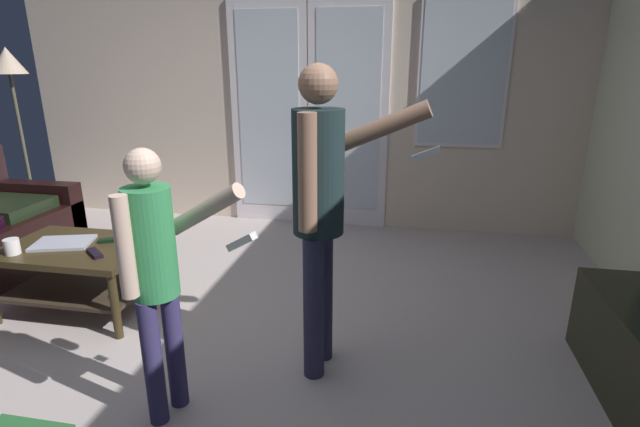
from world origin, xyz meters
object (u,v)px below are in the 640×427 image
at_px(laptop_closed, 63,243).
at_px(floor_lamp, 11,78).
at_px(cup_near_edge, 12,247).
at_px(tv_remote_black, 113,240).
at_px(dvd_remote_slim, 95,253).
at_px(coffee_table, 80,263).
at_px(person_child, 156,265).
at_px(person_adult, 321,198).

bearing_deg(laptop_closed, floor_lamp, 119.48).
relative_size(laptop_closed, cup_near_edge, 3.60).
xyz_separation_m(floor_lamp, tv_remote_black, (1.61, -1.16, -0.97)).
distance_m(laptop_closed, cup_near_edge, 0.27).
bearing_deg(dvd_remote_slim, cup_near_edge, -132.20).
height_order(coffee_table, person_child, person_child).
height_order(laptop_closed, tv_remote_black, tv_remote_black).
relative_size(coffee_table, laptop_closed, 2.64).
xyz_separation_m(coffee_table, dvd_remote_slim, (0.21, -0.12, 0.13)).
distance_m(floor_lamp, cup_near_edge, 2.07).
bearing_deg(person_child, dvd_remote_slim, 139.80).
bearing_deg(person_child, tv_remote_black, 132.71).
relative_size(floor_lamp, dvd_remote_slim, 9.90).
xyz_separation_m(tv_remote_black, dvd_remote_slim, (0.03, -0.22, 0.00)).
xyz_separation_m(laptop_closed, dvd_remote_slim, (0.31, -0.12, 0.00)).
relative_size(laptop_closed, tv_remote_black, 2.01).
bearing_deg(dvd_remote_slim, coffee_table, -169.99).
bearing_deg(laptop_closed, cup_near_edge, -150.14).
height_order(coffee_table, cup_near_edge, cup_near_edge).
relative_size(coffee_table, person_adult, 0.58).
bearing_deg(cup_near_edge, coffee_table, 34.44).
height_order(person_adult, laptop_closed, person_adult).
xyz_separation_m(person_child, floor_lamp, (-2.45, 2.07, 0.68)).
height_order(person_child, cup_near_edge, person_child).
height_order(coffee_table, laptop_closed, laptop_closed).
xyz_separation_m(person_child, dvd_remote_slim, (-0.81, 0.69, -0.29)).
distance_m(person_adult, laptop_closed, 1.83).
height_order(person_adult, cup_near_edge, person_adult).
height_order(person_adult, floor_lamp, floor_lamp).
bearing_deg(person_adult, cup_near_edge, 176.20).
relative_size(person_child, laptop_closed, 3.61).
xyz_separation_m(coffee_table, person_child, (1.03, -0.80, 0.42)).
bearing_deg(floor_lamp, tv_remote_black, -35.78).
height_order(person_child, dvd_remote_slim, person_child).
bearing_deg(person_child, coffee_table, 141.89).
xyz_separation_m(person_child, cup_near_edge, (-1.31, 0.61, -0.25)).
xyz_separation_m(person_adult, cup_near_edge, (-1.92, 0.13, -0.44)).
height_order(laptop_closed, dvd_remote_slim, dvd_remote_slim).
xyz_separation_m(person_adult, floor_lamp, (-3.06, 1.59, 0.49)).
relative_size(coffee_table, cup_near_edge, 9.52).
bearing_deg(floor_lamp, laptop_closed, -43.61).
height_order(coffee_table, floor_lamp, floor_lamp).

